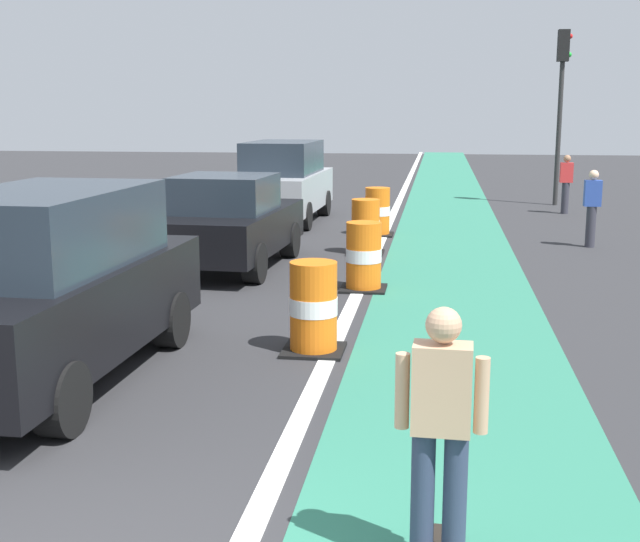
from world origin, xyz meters
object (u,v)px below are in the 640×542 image
at_px(parked_suv_nearest, 48,285).
at_px(traffic_light_corner, 562,86).
at_px(traffic_barrel_front, 313,308).
at_px(traffic_barrel_back, 365,227).
at_px(parked_sedan_second, 228,223).
at_px(traffic_barrel_mid, 364,257).
at_px(pedestrian_crossing, 592,206).
at_px(parked_suv_third, 283,181).
at_px(skateboarder_on_lane, 441,430).
at_px(pedestrian_waiting, 566,182).
at_px(traffic_barrel_far, 377,212).

height_order(parked_suv_nearest, traffic_light_corner, traffic_light_corner).
relative_size(traffic_barrel_front, traffic_barrel_back, 1.00).
relative_size(parked_sedan_second, traffic_light_corner, 0.82).
height_order(traffic_barrel_mid, pedestrian_crossing, pedestrian_crossing).
bearing_deg(parked_suv_third, skateboarder_on_lane, -76.04).
bearing_deg(parked_sedan_second, traffic_barrel_mid, -30.17).
bearing_deg(pedestrian_waiting, traffic_barrel_front, -109.03).
distance_m(pedestrian_crossing, pedestrian_waiting, 5.77).
distance_m(traffic_barrel_front, pedestrian_waiting, 14.98).
bearing_deg(traffic_barrel_mid, skateboarder_on_lane, -81.57).
xyz_separation_m(skateboarder_on_lane, traffic_light_corner, (3.43, 20.87, 2.59)).
xyz_separation_m(parked_suv_third, pedestrian_crossing, (7.09, -3.01, -0.17)).
height_order(parked_sedan_second, traffic_barrel_back, parked_sedan_second).
bearing_deg(traffic_barrel_back, traffic_barrel_mid, -85.44).
relative_size(parked_suv_nearest, traffic_light_corner, 0.91).
relative_size(traffic_barrel_front, traffic_barrel_far, 1.00).
relative_size(traffic_barrel_front, pedestrian_waiting, 0.68).
bearing_deg(parked_suv_third, traffic_barrel_mid, -70.59).
bearing_deg(traffic_barrel_far, traffic_barrel_back, -91.22).
bearing_deg(parked_suv_nearest, traffic_barrel_front, 28.92).
xyz_separation_m(parked_suv_third, traffic_light_corner, (7.41, 4.88, 2.47)).
bearing_deg(pedestrian_waiting, traffic_barrel_back, -124.02).
bearing_deg(traffic_barrel_back, traffic_barrel_front, -90.04).
bearing_deg(parked_suv_nearest, pedestrian_waiting, 64.37).
xyz_separation_m(parked_suv_nearest, traffic_barrel_front, (2.60, 1.44, -0.50)).
relative_size(parked_suv_third, traffic_barrel_far, 4.26).
bearing_deg(skateboarder_on_lane, pedestrian_crossing, 76.51).
xyz_separation_m(parked_suv_nearest, parked_suv_third, (0.11, 12.84, 0.00)).
bearing_deg(pedestrian_crossing, parked_suv_nearest, -126.19).
xyz_separation_m(skateboarder_on_lane, pedestrian_waiting, (3.40, 18.74, -0.05)).
xyz_separation_m(traffic_barrel_far, traffic_light_corner, (4.86, 6.86, 2.97)).
bearing_deg(traffic_light_corner, traffic_barrel_front, -106.79).
xyz_separation_m(parked_suv_third, traffic_barrel_mid, (2.77, -7.86, -0.50)).
xyz_separation_m(traffic_barrel_back, traffic_barrel_far, (0.05, 2.50, 0.00)).
xyz_separation_m(parked_sedan_second, traffic_barrel_far, (2.37, 4.38, -0.30)).
xyz_separation_m(traffic_barrel_mid, traffic_light_corner, (4.64, 12.74, 2.97)).
bearing_deg(parked_sedan_second, traffic_barrel_back, 39.14).
relative_size(parked_suv_nearest, pedestrian_crossing, 2.88).
bearing_deg(parked_sedan_second, parked_suv_third, 91.66).
height_order(traffic_barrel_far, pedestrian_crossing, pedestrian_crossing).
xyz_separation_m(parked_suv_third, traffic_barrel_front, (2.49, -11.40, -0.50)).
height_order(skateboarder_on_lane, traffic_barrel_mid, skateboarder_on_lane).
bearing_deg(parked_suv_third, traffic_barrel_far, -37.69).
relative_size(parked_suv_third, pedestrian_crossing, 2.89).
distance_m(traffic_barrel_front, traffic_barrel_mid, 3.55).
xyz_separation_m(traffic_barrel_far, pedestrian_crossing, (4.53, -1.04, 0.33)).
bearing_deg(parked_suv_nearest, traffic_barrel_far, 76.26).
distance_m(parked_suv_nearest, traffic_light_corner, 19.41).
height_order(skateboarder_on_lane, pedestrian_crossing, skateboarder_on_lane).
bearing_deg(pedestrian_crossing, pedestrian_waiting, 87.11).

